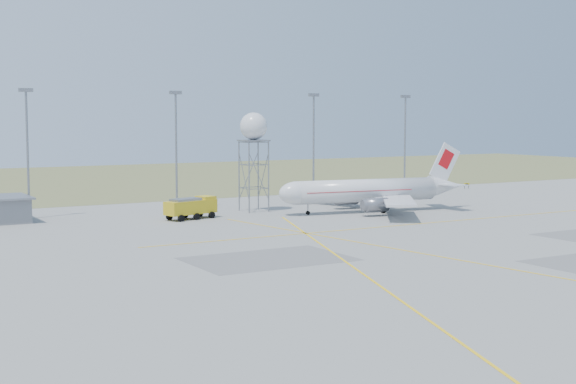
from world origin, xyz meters
TOP-DOWN VIEW (x-y plane):
  - ground at (0.00, 0.00)m, footprint 400.00×400.00m
  - grass_strip at (0.00, 140.00)m, footprint 400.00×120.00m
  - mast_a at (-35.00, 66.00)m, footprint 2.20×0.50m
  - mast_b at (-10.00, 66.00)m, footprint 2.20×0.50m
  - mast_c at (18.00, 66.00)m, footprint 2.20×0.50m
  - mast_d at (40.00, 66.00)m, footprint 2.20×0.50m
  - taxi_sign_near at (55.60, 72.00)m, footprint 1.60×0.17m
  - taxi_sign_far at (62.60, 72.00)m, footprint 1.60×0.17m
  - airliner_main at (16.67, 46.27)m, footprint 34.10×32.83m
  - radar_tower at (0.38, 57.06)m, footprint 4.64×4.64m
  - fire_truck at (-12.98, 52.64)m, footprint 9.04×5.18m

SIDE VIEW (x-z plane):
  - ground at x=0.00m, z-range 0.00..0.00m
  - grass_strip at x=0.00m, z-range 0.00..0.03m
  - taxi_sign_near at x=55.60m, z-range 0.29..1.49m
  - taxi_sign_far at x=62.60m, z-range 0.29..1.49m
  - fire_truck at x=-12.98m, z-range -0.07..3.37m
  - airliner_main at x=16.67m, z-range -2.25..9.37m
  - radar_tower at x=0.38m, z-range 1.03..17.82m
  - mast_a at x=-35.00m, z-range 1.82..22.32m
  - mast_b at x=-10.00m, z-range 1.82..22.32m
  - mast_c at x=18.00m, z-range 1.82..22.32m
  - mast_d at x=40.00m, z-range 1.82..22.32m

